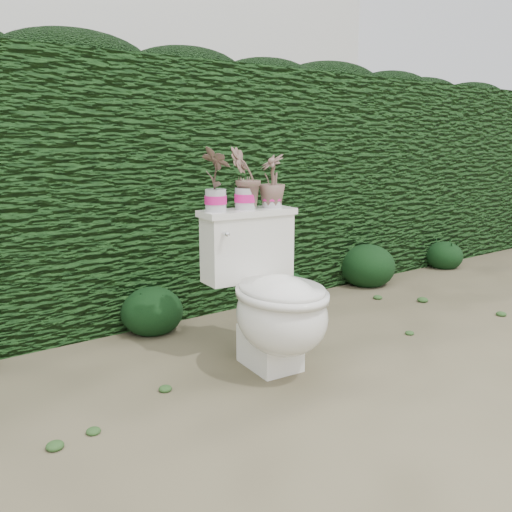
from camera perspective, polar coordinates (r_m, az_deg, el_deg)
ground at (r=2.80m, az=7.84°, el=-11.62°), size 60.00×60.00×0.00m
hedge at (r=3.89m, az=-8.58°, el=7.18°), size 8.00×1.00×1.60m
house_wall at (r=8.23m, az=-20.14°, el=17.46°), size 8.00×3.50×4.00m
toilet at (r=2.67m, az=1.72°, el=-4.61°), size 0.52×0.72×0.78m
potted_plant_left at (r=2.68m, az=-4.30°, el=7.91°), size 0.14×0.18×0.30m
potted_plant_center at (r=2.76m, az=-1.16°, el=8.01°), size 0.17×0.14×0.30m
potted_plant_right at (r=2.85m, az=1.69°, el=7.75°), size 0.17×0.17×0.26m
liriope_clump_2 at (r=3.31m, az=-10.91°, el=-5.27°), size 0.37×0.37×0.30m
liriope_clump_3 at (r=3.76m, az=3.01°, el=-3.16°), size 0.34×0.34×0.27m
liriope_clump_4 at (r=4.38m, az=11.65°, el=-0.68°), size 0.44×0.44×0.35m
liriope_clump_5 at (r=5.16m, az=19.20°, el=0.32°), size 0.33×0.33×0.26m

